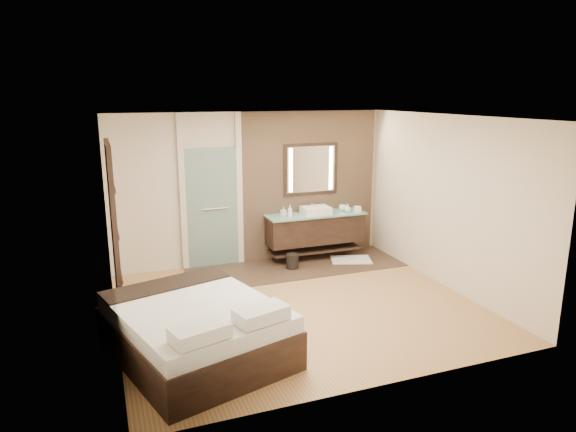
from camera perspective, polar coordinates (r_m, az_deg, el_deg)
name	(u,v)px	position (r m, az deg, el deg)	size (l,w,h in m)	color
floor	(298,306)	(7.57, 1.13, -9.94)	(5.00, 5.00, 0.00)	olive
tile_strip	(296,267)	(9.16, 0.92, -5.64)	(3.80, 1.30, 0.01)	#3A2720
stone_wall	(309,185)	(9.55, 2.40, 3.49)	(2.60, 0.08, 2.70)	#9D7759
vanity	(315,229)	(9.46, 3.05, -1.40)	(1.85, 0.55, 0.88)	black
mirror_unit	(311,169)	(9.46, 2.55, 5.22)	(1.06, 0.04, 0.96)	black
frosted_door	(212,203)	(9.04, -8.46, 1.44)	(1.10, 0.12, 2.70)	#A5D1C7
shoji_partition	(114,231)	(7.28, -18.72, -1.56)	(0.06, 1.20, 2.40)	black
bed	(196,330)	(6.21, -10.15, -12.32)	(2.18, 2.46, 0.80)	black
bath_mat	(351,260)	(9.56, 7.01, -4.84)	(0.72, 0.50, 0.02)	white
waste_bin	(292,262)	(9.02, 0.48, -5.08)	(0.22, 0.22, 0.27)	black
tissue_box	(357,209)	(9.59, 7.73, 0.76)	(0.12, 0.12, 0.10)	white
soap_bottle_a	(290,211)	(9.06, 0.22, 0.53)	(0.08, 0.09, 0.22)	white
soap_bottle_b	(283,212)	(9.13, -0.52, 0.49)	(0.08, 0.08, 0.18)	#B2B2B2
soap_bottle_c	(347,208)	(9.52, 6.62, 0.87)	(0.12, 0.12, 0.15)	silver
cup	(343,208)	(9.64, 6.09, 0.90)	(0.14, 0.14, 0.11)	white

